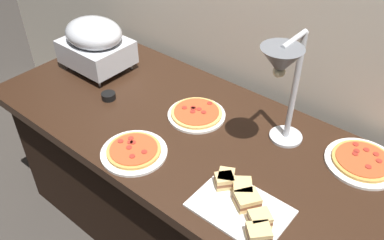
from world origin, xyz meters
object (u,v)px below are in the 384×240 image
(pizza_plate_raised_stand, at_px, (197,114))
(sandwich_platter, at_px, (242,203))
(heat_lamp, at_px, (283,71))
(sauce_cup_near, at_px, (109,96))
(chafing_dish, at_px, (95,42))
(pizza_plate_center, at_px, (362,161))
(pizza_plate_front, at_px, (134,151))

(pizza_plate_raised_stand, distance_m, sandwich_platter, 0.56)
(heat_lamp, distance_m, sauce_cup_near, 0.90)
(chafing_dish, relative_size, pizza_plate_center, 1.16)
(heat_lamp, relative_size, pizza_plate_center, 1.73)
(sandwich_platter, relative_size, sauce_cup_near, 4.85)
(heat_lamp, relative_size, sandwich_platter, 1.52)
(chafing_dish, distance_m, heat_lamp, 1.09)
(pizza_plate_raised_stand, height_order, sandwich_platter, sandwich_platter)
(pizza_plate_raised_stand, xyz_separation_m, sandwich_platter, (0.46, -0.31, 0.01))
(chafing_dish, xyz_separation_m, sandwich_platter, (1.13, -0.31, -0.13))
(heat_lamp, height_order, sauce_cup_near, heat_lamp)
(chafing_dish, bearing_deg, sandwich_platter, -15.07)
(pizza_plate_raised_stand, xyz_separation_m, sauce_cup_near, (-0.42, -0.16, 0.00))
(pizza_plate_raised_stand, bearing_deg, pizza_plate_front, -96.19)
(chafing_dish, height_order, pizza_plate_front, chafing_dish)
(sauce_cup_near, bearing_deg, pizza_plate_center, 16.95)
(sauce_cup_near, bearing_deg, pizza_plate_front, -27.27)
(pizza_plate_front, height_order, pizza_plate_raised_stand, same)
(heat_lamp, xyz_separation_m, pizza_plate_front, (-0.43, -0.35, -0.38))
(pizza_plate_center, distance_m, sauce_cup_near, 1.17)
(pizza_plate_raised_stand, bearing_deg, chafing_dish, -179.43)
(pizza_plate_front, bearing_deg, sandwich_platter, 5.38)
(sandwich_platter, bearing_deg, sauce_cup_near, 170.42)
(pizza_plate_raised_stand, relative_size, sandwich_platter, 0.80)
(pizza_plate_front, xyz_separation_m, pizza_plate_raised_stand, (0.04, 0.36, 0.00))
(pizza_plate_center, bearing_deg, chafing_dish, -172.41)
(chafing_dish, relative_size, heat_lamp, 0.67)
(pizza_plate_center, relative_size, sandwich_platter, 0.88)
(sauce_cup_near, bearing_deg, chafing_dish, 148.61)
(pizza_plate_center, height_order, sauce_cup_near, same)
(pizza_plate_center, height_order, pizza_plate_raised_stand, same)
(chafing_dish, xyz_separation_m, sauce_cup_near, (0.26, -0.16, -0.14))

